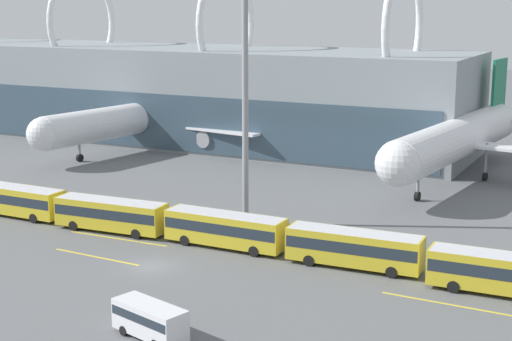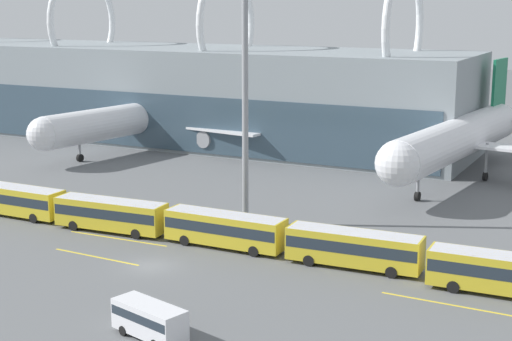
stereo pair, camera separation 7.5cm
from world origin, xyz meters
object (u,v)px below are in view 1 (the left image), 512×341
shuttle_bus_1 (15,199)px  shuttle_bus_5 (505,272)px  airliner_at_gate_far (460,138)px  airliner_at_gate_near (148,116)px  floodlight_mast (245,68)px  service_van_foreground (150,318)px  shuttle_bus_4 (354,247)px  shuttle_bus_3 (225,228)px  shuttle_bus_2 (111,213)px

shuttle_bus_1 → shuttle_bus_5: size_ratio=0.99×
airliner_at_gate_far → shuttle_bus_5: 41.58m
airliner_at_gate_near → floodlight_mast: size_ratio=1.76×
airliner_at_gate_far → service_van_foreground: 59.24m
airliner_at_gate_near → service_van_foreground: bearing=43.3°
shuttle_bus_4 → shuttle_bus_5: 12.64m
shuttle_bus_3 → floodlight_mast: size_ratio=0.47×
airliner_at_gate_far → shuttle_bus_3: airliner_at_gate_far is taller
shuttle_bus_1 → shuttle_bus_5: (50.45, -0.16, 0.00)m
airliner_at_gate_near → shuttle_bus_4: airliner_at_gate_near is taller
airliner_at_gate_near → shuttle_bus_4: bearing=59.5°
shuttle_bus_2 → shuttle_bus_4: 25.24m
airliner_at_gate_near → floodlight_mast: bearing=55.5°
airliner_at_gate_far → shuttle_bus_2: airliner_at_gate_far is taller
shuttle_bus_2 → service_van_foreground: bearing=-50.8°
shuttle_bus_5 → shuttle_bus_3: bearing=176.4°
shuttle_bus_3 → service_van_foreground: bearing=-75.3°
airliner_at_gate_near → shuttle_bus_5: size_ratio=3.71×
shuttle_bus_1 → shuttle_bus_2: 12.61m
shuttle_bus_1 → floodlight_mast: (23.25, 8.39, 14.07)m
shuttle_bus_1 → shuttle_bus_2: bearing=-0.1°
shuttle_bus_5 → floodlight_mast: 31.79m
shuttle_bus_4 → shuttle_bus_5: bearing=-6.2°
shuttle_bus_2 → service_van_foreground: 26.27m
shuttle_bus_5 → service_van_foreground: bearing=-138.1°
airliner_at_gate_near → floodlight_mast: (33.83, -31.76, 11.12)m
service_van_foreground → floodlight_mast: size_ratio=0.24×
shuttle_bus_2 → shuttle_bus_5: size_ratio=1.01×
shuttle_bus_1 → floodlight_mast: size_ratio=0.47×
shuttle_bus_5 → shuttle_bus_2: bearing=177.9°
service_van_foreground → floodlight_mast: (-7.22, 27.70, 14.54)m
shuttle_bus_4 → service_van_foreground: bearing=-113.1°
airliner_at_gate_far → shuttle_bus_3: (-12.67, -38.76, -3.48)m
airliner_at_gate_far → shuttle_bus_1: bearing=-37.7°
shuttle_bus_1 → shuttle_bus_5: bearing=0.0°
airliner_at_gate_near → shuttle_bus_1: airliner_at_gate_near is taller
airliner_at_gate_near → shuttle_bus_3: airliner_at_gate_near is taller
airliner_at_gate_near → shuttle_bus_1: size_ratio=3.74×
airliner_at_gate_far → shuttle_bus_5: (12.56, -39.49, -3.48)m
shuttle_bus_5 → service_van_foreground: (-19.98, -19.15, -0.47)m
airliner_at_gate_far → floodlight_mast: floodlight_mast is taller
service_van_foreground → floodlight_mast: bearing=-60.2°
airliner_at_gate_far → shuttle_bus_1: (-37.90, -39.33, -3.48)m
shuttle_bus_2 → service_van_foreground: size_ratio=1.96×
floodlight_mast → shuttle_bus_3: bearing=-75.8°
airliner_at_gate_near → airliner_at_gate_far: size_ratio=1.01×
service_van_foreground → shuttle_bus_2: bearing=-32.0°
shuttle_bus_1 → service_van_foreground: shuttle_bus_1 is taller
shuttle_bus_4 → shuttle_bus_3: bearing=177.4°
airliner_at_gate_near → shuttle_bus_5: airliner_at_gate_near is taller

